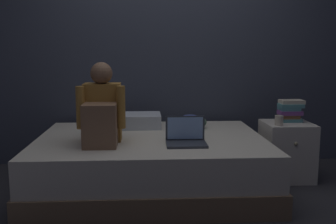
{
  "coord_description": "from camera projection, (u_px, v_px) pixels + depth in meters",
  "views": [
    {
      "loc": [
        -0.25,
        -3.04,
        1.22
      ],
      "look_at": [
        -0.06,
        0.1,
        0.72
      ],
      "focal_mm": 41.69,
      "sensor_mm": 36.0,
      "label": 1
    }
  ],
  "objects": [
    {
      "name": "nightstand",
      "position": [
        287.0,
        151.0,
        3.72
      ],
      "size": [
        0.44,
        0.46,
        0.54
      ],
      "color": "beige",
      "rests_on": "ground_plane"
    },
    {
      "name": "pillow",
      "position": [
        132.0,
        121.0,
        3.84
      ],
      "size": [
        0.56,
        0.36,
        0.13
      ],
      "primitive_type": "cube",
      "color": "silver",
      "rests_on": "bed"
    },
    {
      "name": "wall_back",
      "position": [
        168.0,
        38.0,
        4.18
      ],
      "size": [
        5.6,
        0.1,
        2.7
      ],
      "primitive_type": "cube",
      "color": "#383D4C",
      "rests_on": "ground_plane"
    },
    {
      "name": "person_sitting",
      "position": [
        102.0,
        113.0,
        3.16
      ],
      "size": [
        0.39,
        0.44,
        0.66
      ],
      "color": "olive",
      "rests_on": "bed"
    },
    {
      "name": "bed",
      "position": [
        151.0,
        163.0,
        3.45
      ],
      "size": [
        2.0,
        1.5,
        0.47
      ],
      "color": "#7A6047",
      "rests_on": "ground_plane"
    },
    {
      "name": "book_stack",
      "position": [
        290.0,
        110.0,
        3.72
      ],
      "size": [
        0.24,
        0.17,
        0.21
      ],
      "color": "teal",
      "rests_on": "nightstand"
    },
    {
      "name": "mug",
      "position": [
        279.0,
        120.0,
        3.55
      ],
      "size": [
        0.08,
        0.08,
        0.09
      ],
      "primitive_type": "cylinder",
      "color": "#BCB2A3",
      "rests_on": "nightstand"
    },
    {
      "name": "clothes_pile",
      "position": [
        192.0,
        122.0,
        3.77
      ],
      "size": [
        0.28,
        0.27,
        0.13
      ],
      "color": "#4C6B56",
      "rests_on": "bed"
    },
    {
      "name": "ground_plane",
      "position": [
        176.0,
        200.0,
        3.2
      ],
      "size": [
        8.0,
        8.0,
        0.0
      ],
      "primitive_type": "plane",
      "color": "#2D2D33"
    },
    {
      "name": "laptop",
      "position": [
        186.0,
        138.0,
        3.14
      ],
      "size": [
        0.32,
        0.23,
        0.22
      ],
      "color": "#333842",
      "rests_on": "bed"
    }
  ]
}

